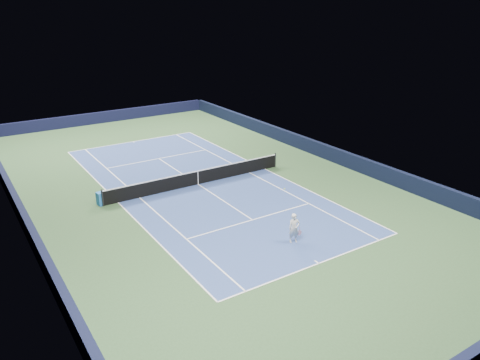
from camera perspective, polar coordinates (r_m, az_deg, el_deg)
ground at (r=31.23m, az=-5.12°, el=-0.54°), size 40.00×40.00×0.00m
wall_far at (r=48.75m, az=-16.32°, el=7.36°), size 22.00×0.35×1.10m
wall_right at (r=37.01m, az=9.81°, el=3.65°), size 0.35×40.00×1.10m
wall_left at (r=28.11m, az=-25.04°, el=-3.91°), size 0.35×40.00×1.10m
court_surface at (r=31.23m, az=-5.12°, el=-0.53°), size 10.97×23.77×0.01m
baseline_far at (r=41.57m, az=-12.92°, el=4.59°), size 10.97×0.08×0.00m
baseline_near at (r=22.46m, az=9.59°, el=-9.99°), size 10.97×0.08×0.00m
sideline_doubles_right at (r=33.94m, az=3.06°, el=1.35°), size 0.08×23.77×0.00m
sideline_doubles_left at (r=29.29m, az=-14.62°, el=-2.67°), size 0.08×23.77×0.00m
sideline_singles_right at (r=33.20m, az=1.14°, el=0.91°), size 0.08×23.77×0.00m
sideline_singles_left at (r=29.69m, az=-12.14°, el=-2.11°), size 0.08×23.77×0.00m
service_line_far at (r=36.68m, az=-9.86°, el=2.60°), size 8.23×0.08×0.00m
service_line_near at (r=26.20m, az=1.53°, el=-4.88°), size 8.23×0.08×0.00m
center_service_line at (r=31.22m, az=-5.12°, el=-0.52°), size 0.08×12.80×0.00m
center_mark_far at (r=41.43m, az=-12.84°, el=4.54°), size 0.08×0.30×0.00m
center_mark_near at (r=22.55m, az=9.33°, el=-9.83°), size 0.08×0.30×0.00m
tennis_net at (r=31.04m, az=-5.15°, el=0.33°), size 12.90×0.10×1.07m
sponsor_cube at (r=29.13m, az=-16.54°, el=-2.17°), size 0.60×0.52×0.80m
tennis_player at (r=23.74m, az=6.62°, el=-5.86°), size 0.79×1.30×2.59m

